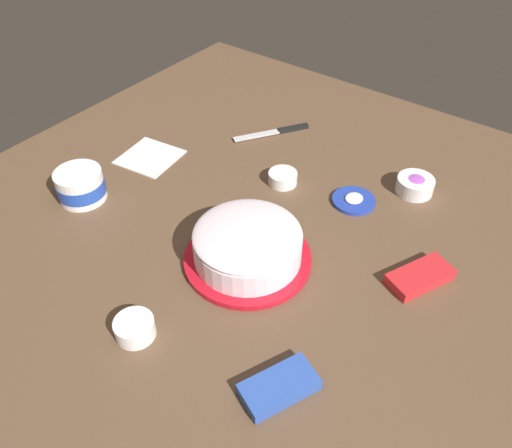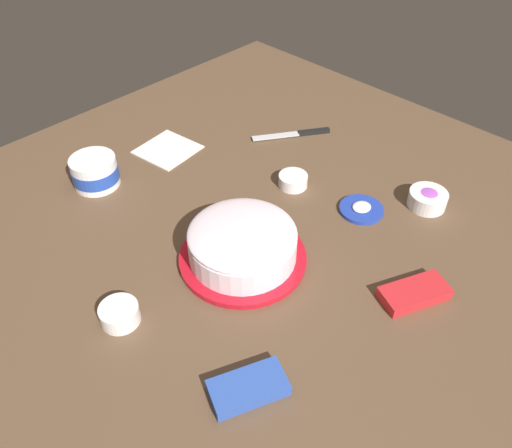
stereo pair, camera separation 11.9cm
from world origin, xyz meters
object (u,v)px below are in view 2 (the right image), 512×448
object	(u,v)px
frosted_cake	(242,245)
frosting_tub_lid	(361,209)
spreading_knife	(298,134)
candy_box_upper	(414,293)
sprinkle_bowl_orange	(293,180)
paper_napkin	(168,149)
sprinkle_bowl_rainbow	(428,198)
sprinkle_bowl_yellow	(121,315)
candy_box_lower	(248,388)
frosting_tub	(95,171)

from	to	relation	value
frosted_cake	frosting_tub_lid	bearing A→B (deg)	-15.55
spreading_knife	candy_box_upper	xyz separation A→B (m)	(-0.30, -0.58, 0.01)
sprinkle_bowl_orange	candy_box_upper	xyz separation A→B (m)	(-0.11, -0.43, -0.00)
frosting_tub_lid	paper_napkin	xyz separation A→B (m)	(-0.17, 0.56, -0.00)
sprinkle_bowl_orange	sprinkle_bowl_rainbow	bearing A→B (deg)	-59.62
spreading_knife	paper_napkin	xyz separation A→B (m)	(-0.32, 0.22, -0.00)
spreading_knife	sprinkle_bowl_rainbow	world-z (taller)	sprinkle_bowl_rainbow
sprinkle_bowl_orange	sprinkle_bowl_yellow	world-z (taller)	sprinkle_bowl_yellow
paper_napkin	candy_box_lower	bearing A→B (deg)	-118.14
frosting_tub	sprinkle_bowl_yellow	size ratio (longest dim) A/B	1.52
frosted_cake	sprinkle_bowl_rainbow	world-z (taller)	frosted_cake
frosting_tub	spreading_knife	distance (m)	0.59
frosting_tub_lid	paper_napkin	distance (m)	0.58
candy_box_upper	paper_napkin	bearing A→B (deg)	115.83
sprinkle_bowl_yellow	sprinkle_bowl_rainbow	xyz separation A→B (m)	(0.74, -0.25, 0.00)
frosting_tub_lid	paper_napkin	size ratio (longest dim) A/B	0.73
frosted_cake	candy_box_lower	bearing A→B (deg)	-132.85
spreading_knife	paper_napkin	bearing A→B (deg)	146.09
candy_box_lower	paper_napkin	bearing A→B (deg)	85.65
frosted_cake	candy_box_lower	size ratio (longest dim) A/B	2.08
candy_box_lower	sprinkle_bowl_rainbow	bearing A→B (deg)	27.50
frosting_tub_lid	spreading_knife	xyz separation A→B (m)	(0.15, 0.34, -0.00)
frosting_tub_lid	sprinkle_bowl_orange	world-z (taller)	sprinkle_bowl_orange
sprinkle_bowl_orange	paper_napkin	distance (m)	0.39
spreading_knife	candy_box_upper	world-z (taller)	candy_box_upper
sprinkle_bowl_yellow	paper_napkin	size ratio (longest dim) A/B	0.53
sprinkle_bowl_yellow	candy_box_upper	size ratio (longest dim) A/B	0.55
spreading_knife	frosted_cake	bearing A→B (deg)	-152.41
sprinkle_bowl_yellow	sprinkle_bowl_rainbow	world-z (taller)	sprinkle_bowl_rainbow
frosting_tub_lid	spreading_knife	world-z (taller)	frosting_tub_lid
frosting_tub_lid	frosted_cake	bearing A→B (deg)	164.45
spreading_knife	sprinkle_bowl_orange	world-z (taller)	sprinkle_bowl_orange
sprinkle_bowl_orange	sprinkle_bowl_rainbow	world-z (taller)	sprinkle_bowl_rainbow
frosting_tub	candy_box_upper	bearing A→B (deg)	-73.02
candy_box_lower	candy_box_upper	distance (m)	0.40
sprinkle_bowl_rainbow	candy_box_lower	world-z (taller)	sprinkle_bowl_rainbow
frosting_tub_lid	sprinkle_bowl_rainbow	world-z (taller)	sprinkle_bowl_rainbow
spreading_knife	sprinkle_bowl_orange	size ratio (longest dim) A/B	2.72
frosted_cake	spreading_knife	size ratio (longest dim) A/B	1.38
sprinkle_bowl_rainbow	frosted_cake	bearing A→B (deg)	156.90
sprinkle_bowl_yellow	frosting_tub	bearing A→B (deg)	62.95
frosted_cake	paper_napkin	bearing A→B (deg)	71.51
frosted_cake	sprinkle_bowl_rainbow	bearing A→B (deg)	-23.10
frosting_tub	sprinkle_bowl_orange	bearing A→B (deg)	-46.40
frosting_tub	candy_box_lower	bearing A→B (deg)	-101.78
spreading_knife	candy_box_upper	distance (m)	0.66
sprinkle_bowl_rainbow	spreading_knife	bearing A→B (deg)	87.03
sprinkle_bowl_rainbow	frosting_tub	bearing A→B (deg)	128.34
sprinkle_bowl_orange	sprinkle_bowl_yellow	size ratio (longest dim) A/B	0.96
sprinkle_bowl_yellow	candy_box_upper	distance (m)	0.60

